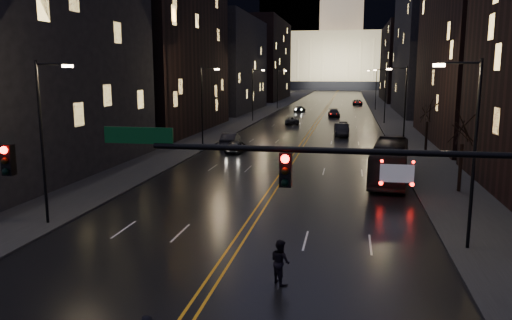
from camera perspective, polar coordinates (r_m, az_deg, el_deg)
The scene contains 32 objects.
road at distance 144.42m, azimuth 8.50°, elevation 6.58°, with size 20.00×320.00×0.02m, color black.
sidewalk_left at distance 145.60m, azimuth 2.95°, elevation 6.73°, with size 8.00×320.00×0.16m, color black.
sidewalk_right at distance 144.59m, azimuth 14.09°, elevation 6.42°, with size 8.00×320.00×0.16m, color black.
center_line at distance 144.42m, azimuth 8.50°, elevation 6.58°, with size 0.62×320.00×0.01m, color orange.
building_left_near at distance 44.70m, azimuth -26.09°, elevation 12.37°, with size 12.00×28.00×22.00m, color black.
building_left_mid at distance 73.18m, azimuth -10.84°, elevation 14.24°, with size 12.00×30.00×28.00m, color black.
building_left_far at distance 109.30m, azimuth -3.41°, elevation 10.84°, with size 12.00×34.00×20.00m, color black.
building_left_dist at distance 156.35m, azimuth 0.90°, elevation 11.34°, with size 12.00×40.00×24.00m, color black.
building_right_mid at distance 107.35m, azimuth 19.41°, elevation 11.92°, with size 12.00×34.00×26.00m, color black.
building_right_dist at distance 154.91m, azimuth 16.67°, elevation 10.57°, with size 12.00×40.00×22.00m, color black.
capitol at distance 264.28m, azimuth 9.61°, elevation 11.78°, with size 90.00×50.00×58.50m.
traffic_signal at distance 14.47m, azimuth 12.90°, elevation -3.37°, with size 17.29×0.45×7.00m.
streetlamp_right_near at distance 24.94m, azimuth 23.35°, elevation 1.57°, with size 2.13×0.25×9.00m.
streetlamp_left_near at distance 29.14m, azimuth -23.02°, elevation 2.70°, with size 2.13×0.25×9.00m.
streetlamp_right_mid at distance 54.47m, azimuth 16.49°, elevation 6.13°, with size 2.13×0.25×9.00m.
streetlamp_left_mid at distance 56.52m, azimuth -6.02°, elevation 6.61°, with size 2.13×0.25×9.00m.
streetlamp_right_far at distance 84.33m, azimuth 14.45°, elevation 7.45°, with size 2.13×0.25×9.00m.
streetlamp_left_far at distance 85.67m, azimuth -0.27°, elevation 7.80°, with size 2.13×0.25×9.00m.
streetlamp_right_dist at distance 114.27m, azimuth 13.47°, elevation 8.08°, with size 2.13×0.25×9.00m.
streetlamp_left_dist at distance 115.26m, azimuth 2.56°, elevation 8.36°, with size 2.13×0.25×9.00m.
tree_right_mid at distance 37.11m, azimuth 22.58°, elevation 3.27°, with size 2.40×2.40×6.65m.
tree_right_far at distance 52.80m, azimuth 19.04°, elevation 5.27°, with size 2.40×2.40×6.65m.
bus at distance 40.10m, azimuth 15.04°, elevation -0.19°, with size 2.56×10.96×3.05m, color black.
oncoming_car_a at distance 52.46m, azimuth -2.23°, elevation 1.56°, with size 1.61×4.01×1.37m, color black.
oncoming_car_b at distance 56.75m, azimuth -2.95°, elevation 2.31°, with size 1.69×4.85×1.60m, color black.
oncoming_car_c at distance 81.55m, azimuth 4.18°, elevation 4.54°, with size 2.14×4.63×1.29m, color black.
oncoming_car_d at distance 106.87m, azimuth 4.99°, elevation 5.82°, with size 1.83×4.50×1.31m, color black.
receding_car_a at distance 67.12m, azimuth 9.72°, elevation 3.40°, with size 1.75×5.01×1.65m, color black.
receding_car_b at distance 73.51m, azimuth 9.95°, elevation 3.88°, with size 1.71×4.24×1.44m, color black.
receding_car_c at distance 95.49m, azimuth 8.90°, elevation 5.30°, with size 2.10×5.16×1.50m, color black.
receding_car_d at distance 131.99m, azimuth 11.52°, elevation 6.48°, with size 2.38×5.17×1.44m, color black.
pedestrian_b at distance 20.38m, azimuth 2.79°, elevation -11.52°, with size 0.89×0.49×1.83m, color black.
Camera 1 is at (5.25, -14.08, 8.39)m, focal length 35.00 mm.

